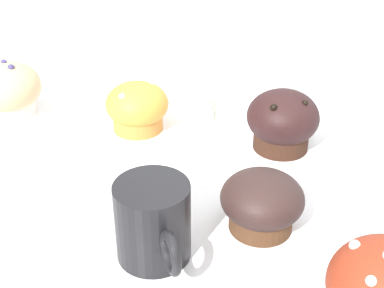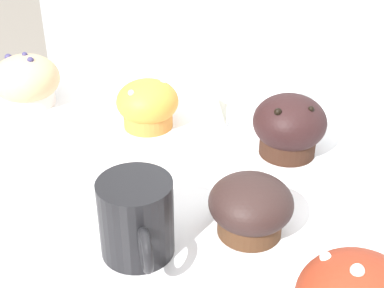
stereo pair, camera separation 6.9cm
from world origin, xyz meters
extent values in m
cylinder|color=#462B19|center=(0.10, -0.01, 0.94)|extent=(0.07, 0.07, 0.04)
ellipsoid|color=black|center=(0.10, -0.01, 0.96)|extent=(0.09, 0.09, 0.06)
cylinder|color=#C57C36|center=(-0.17, 0.05, 0.94)|extent=(0.07, 0.07, 0.04)
ellipsoid|color=orange|center=(-0.17, 0.05, 0.96)|extent=(0.09, 0.09, 0.06)
sphere|color=white|center=(-0.17, 0.02, 0.99)|extent=(0.01, 0.01, 0.01)
sphere|color=white|center=(-0.17, 0.08, 0.99)|extent=(0.01, 0.01, 0.01)
cylinder|color=silver|center=(-0.36, -0.05, 0.94)|extent=(0.09, 0.09, 0.05)
ellipsoid|color=tan|center=(-0.36, -0.05, 0.97)|extent=(0.11, 0.11, 0.08)
sphere|color=navy|center=(-0.35, -0.05, 1.00)|extent=(0.01, 0.01, 0.01)
sphere|color=navy|center=(-0.37, -0.05, 1.00)|extent=(0.01, 0.01, 0.01)
sphere|color=white|center=(0.26, -0.09, 1.00)|extent=(0.01, 0.01, 0.01)
sphere|color=white|center=(0.23, -0.06, 1.00)|extent=(0.01, 0.01, 0.01)
cylinder|color=#321C13|center=(0.02, 0.15, 0.95)|extent=(0.08, 0.08, 0.05)
ellipsoid|color=black|center=(0.02, 0.15, 0.97)|extent=(0.10, 0.10, 0.07)
sphere|color=black|center=(0.02, 0.12, 1.00)|extent=(0.01, 0.01, 0.01)
sphere|color=black|center=(0.05, 0.16, 1.00)|extent=(0.01, 0.01, 0.01)
cylinder|color=black|center=(0.05, -0.12, 0.97)|extent=(0.08, 0.08, 0.09)
torus|color=black|center=(0.10, -0.15, 0.97)|extent=(0.04, 0.03, 0.05)
cylinder|color=black|center=(0.05, -0.12, 1.01)|extent=(0.07, 0.07, 0.01)
cube|color=white|center=(-0.11, 0.15, 0.95)|extent=(0.05, 0.03, 0.06)
cube|color=silver|center=(-0.12, 0.13, 0.95)|extent=(0.05, 0.03, 0.06)
camera|label=1|loc=(0.37, -0.42, 1.31)|focal=50.00mm
camera|label=2|loc=(0.42, -0.37, 1.31)|focal=50.00mm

